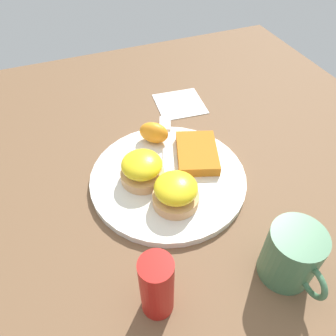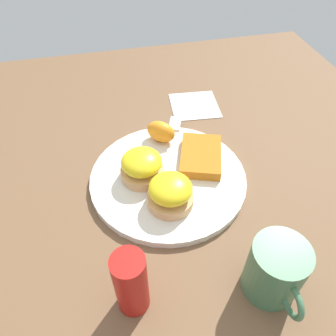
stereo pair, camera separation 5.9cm
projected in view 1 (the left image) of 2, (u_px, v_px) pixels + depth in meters
The scene contains 10 objects.
ground_plane at pixel (168, 181), 0.62m from camera, with size 1.10×1.10×0.00m, color brown.
plate at pixel (168, 178), 0.61m from camera, with size 0.29×0.29×0.01m, color silver.
sandwich_benedict_left at pixel (142, 169), 0.58m from camera, with size 0.08×0.08×0.06m.
sandwich_benedict_right at pixel (176, 192), 0.54m from camera, with size 0.08×0.08×0.06m.
hashbrown_patty at pixel (197, 153), 0.63m from camera, with size 0.11×0.08×0.02m, color #B6671A.
orange_wedge at pixel (154, 133), 0.66m from camera, with size 0.06×0.04×0.04m, color orange.
fork at pixel (165, 146), 0.66m from camera, with size 0.21×0.09×0.00m.
cup at pixel (292, 255), 0.45m from camera, with size 0.11×0.08×0.09m.
napkin at pixel (180, 104), 0.79m from camera, with size 0.11×0.11×0.00m, color white.
condiment_bottle at pixel (157, 287), 0.41m from camera, with size 0.04×0.04×0.11m, color #B21914.
Camera 1 is at (0.38, -0.15, 0.46)m, focal length 35.00 mm.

